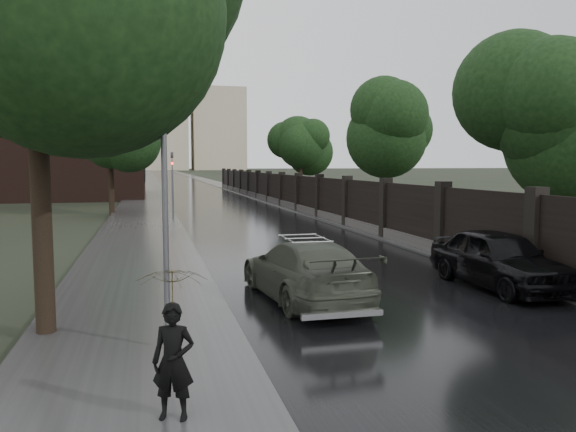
# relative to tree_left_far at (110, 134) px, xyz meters

# --- Properties ---
(ground) EXTENTS (800.00, 800.00, 0.00)m
(ground) POSITION_rel_tree_left_far_xyz_m (8.00, -30.00, -5.24)
(ground) COLOR black
(ground) RESTS_ON ground
(road) EXTENTS (8.00, 420.00, 0.02)m
(road) POSITION_rel_tree_left_far_xyz_m (8.00, 160.00, -5.23)
(road) COLOR black
(road) RESTS_ON ground
(sidewalk_left) EXTENTS (4.00, 420.00, 0.16)m
(sidewalk_left) POSITION_rel_tree_left_far_xyz_m (2.00, 160.00, -5.16)
(sidewalk_left) COLOR #2D2D2D
(sidewalk_left) RESTS_ON ground
(verge_right) EXTENTS (3.00, 420.00, 0.08)m
(verge_right) POSITION_rel_tree_left_far_xyz_m (13.50, 160.00, -5.20)
(verge_right) COLOR #2D2D2D
(verge_right) RESTS_ON ground
(fence_right) EXTENTS (0.45, 75.72, 2.70)m
(fence_right) POSITION_rel_tree_left_far_xyz_m (12.60, 2.01, -4.23)
(fence_right) COLOR #383533
(fence_right) RESTS_ON ground
(tree_left_far) EXTENTS (4.25, 4.25, 7.39)m
(tree_left_far) POSITION_rel_tree_left_far_xyz_m (0.00, 0.00, 0.00)
(tree_left_far) COLOR black
(tree_left_far) RESTS_ON ground
(tree_right_a) EXTENTS (4.08, 4.08, 7.01)m
(tree_right_a) POSITION_rel_tree_left_far_xyz_m (15.50, -22.00, -0.29)
(tree_right_a) COLOR black
(tree_right_a) RESTS_ON ground
(tree_right_b) EXTENTS (4.08, 4.08, 7.01)m
(tree_right_b) POSITION_rel_tree_left_far_xyz_m (15.50, -8.00, -0.29)
(tree_right_b) COLOR black
(tree_right_b) RESTS_ON ground
(tree_right_c) EXTENTS (4.08, 4.08, 7.01)m
(tree_right_c) POSITION_rel_tree_left_far_xyz_m (15.50, 10.00, -0.29)
(tree_right_c) COLOR black
(tree_right_c) RESTS_ON ground
(lamp_post) EXTENTS (0.25, 0.12, 5.11)m
(lamp_post) POSITION_rel_tree_left_far_xyz_m (2.60, -28.50, -2.57)
(lamp_post) COLOR #59595E
(lamp_post) RESTS_ON ground
(traffic_light) EXTENTS (0.16, 0.32, 4.00)m
(traffic_light) POSITION_rel_tree_left_far_xyz_m (3.70, -5.01, -2.84)
(traffic_light) COLOR #59595E
(traffic_light) RESTS_ON ground
(brick_building) EXTENTS (24.00, 18.00, 20.00)m
(brick_building) POSITION_rel_tree_left_far_xyz_m (-10.00, 22.00, 4.76)
(brick_building) COLOR black
(brick_building) RESTS_ON ground
(stalinist_tower) EXTENTS (92.00, 30.00, 159.00)m
(stalinist_tower) POSITION_rel_tree_left_far_xyz_m (8.00, 270.00, 33.14)
(stalinist_tower) COLOR tan
(stalinist_tower) RESTS_ON ground
(volga_sedan) EXTENTS (2.50, 5.22, 1.47)m
(volga_sedan) POSITION_rel_tree_left_far_xyz_m (6.00, -25.11, -4.51)
(volga_sedan) COLOR #3E4336
(volga_sedan) RESTS_ON ground
(car_right_near) EXTENTS (1.97, 4.70, 1.59)m
(car_right_near) POSITION_rel_tree_left_far_xyz_m (11.40, -25.13, -4.45)
(car_right_near) COLOR black
(car_right_near) RESTS_ON ground
(pedestrian_umbrella) EXTENTS (1.08, 1.09, 2.29)m
(pedestrian_umbrella) POSITION_rel_tree_left_far_xyz_m (2.58, -31.28, -3.56)
(pedestrian_umbrella) COLOR black
(pedestrian_umbrella) RESTS_ON sidewalk_left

